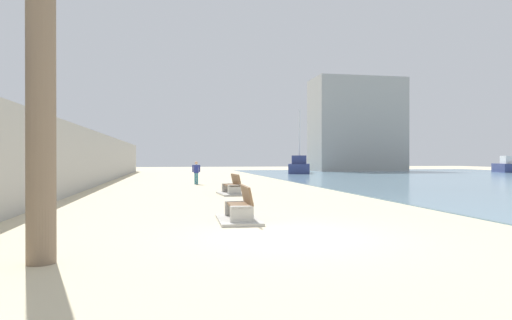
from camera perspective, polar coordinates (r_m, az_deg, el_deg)
ground_plane at (r=27.66m, az=-5.58°, el=-3.35°), size 120.00×120.00×0.00m
seawall at (r=27.92m, az=-21.09°, el=0.14°), size 0.80×64.00×3.39m
bench_near at (r=12.14m, az=-2.17°, el=-6.85°), size 1.15×2.13×0.98m
bench_far at (r=20.98m, az=-3.17°, el=-3.86°), size 1.26×2.18×0.98m
person_walking at (r=29.32m, az=-7.74°, el=-1.45°), size 0.53×0.20×1.52m
boat_nearest at (r=49.40m, az=5.63°, el=-0.85°), size 3.89×6.22×7.24m
boat_outer at (r=60.77m, az=29.81°, el=-0.69°), size 3.36×4.53×1.97m
harbor_building at (r=60.80m, az=12.91°, el=4.42°), size 12.00×6.00×12.34m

